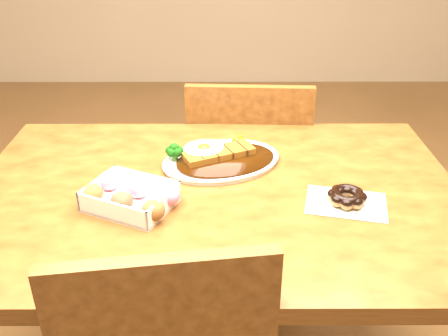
{
  "coord_description": "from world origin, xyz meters",
  "views": [
    {
      "loc": [
        0.02,
        -1.04,
        1.38
      ],
      "look_at": [
        0.02,
        0.0,
        0.81
      ],
      "focal_mm": 40.0,
      "sensor_mm": 36.0,
      "label": 1
    }
  ],
  "objects_px": {
    "table": "(216,223)",
    "pon_de_ring": "(347,197)",
    "donut_box": "(130,196)",
    "chair_far": "(247,177)",
    "katsu_curry_plate": "(219,158)"
  },
  "relations": [
    {
      "from": "table",
      "to": "pon_de_ring",
      "type": "xyz_separation_m",
      "value": [
        0.3,
        -0.06,
        0.12
      ]
    },
    {
      "from": "pon_de_ring",
      "to": "donut_box",
      "type": "bearing_deg",
      "value": -179.26
    },
    {
      "from": "chair_far",
      "to": "donut_box",
      "type": "xyz_separation_m",
      "value": [
        -0.3,
        -0.61,
        0.3
      ]
    },
    {
      "from": "donut_box",
      "to": "pon_de_ring",
      "type": "xyz_separation_m",
      "value": [
        0.5,
        0.01,
        -0.01
      ]
    },
    {
      "from": "chair_far",
      "to": "katsu_curry_plate",
      "type": "distance_m",
      "value": 0.5
    },
    {
      "from": "katsu_curry_plate",
      "to": "table",
      "type": "bearing_deg",
      "value": -93.13
    },
    {
      "from": "chair_far",
      "to": "donut_box",
      "type": "relative_size",
      "value": 3.79
    },
    {
      "from": "chair_far",
      "to": "pon_de_ring",
      "type": "height_order",
      "value": "chair_far"
    },
    {
      "from": "katsu_curry_plate",
      "to": "pon_de_ring",
      "type": "bearing_deg",
      "value": -34.15
    },
    {
      "from": "table",
      "to": "chair_far",
      "type": "distance_m",
      "value": 0.57
    },
    {
      "from": "katsu_curry_plate",
      "to": "donut_box",
      "type": "bearing_deg",
      "value": -134.13
    },
    {
      "from": "table",
      "to": "chair_far",
      "type": "height_order",
      "value": "chair_far"
    },
    {
      "from": "katsu_curry_plate",
      "to": "donut_box",
      "type": "distance_m",
      "value": 0.29
    },
    {
      "from": "donut_box",
      "to": "pon_de_ring",
      "type": "relative_size",
      "value": 1.11
    },
    {
      "from": "chair_far",
      "to": "katsu_curry_plate",
      "type": "height_order",
      "value": "chair_far"
    }
  ]
}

